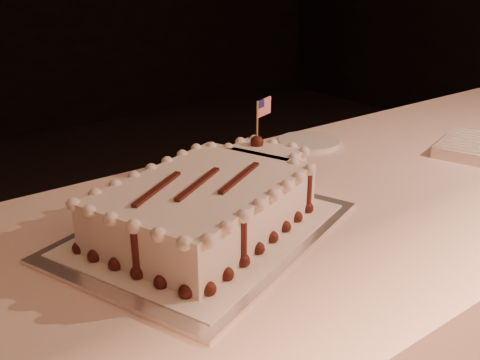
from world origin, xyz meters
TOP-DOWN VIEW (x-y plane):
  - banquet_table at (0.00, 0.60)m, footprint 2.40×0.80m
  - cake_board at (-0.37, 0.63)m, footprint 0.62×0.54m
  - doily at (-0.37, 0.63)m, footprint 0.55×0.49m
  - sheet_cake at (-0.35, 0.64)m, footprint 0.51×0.38m
  - napkin_stack at (0.44, 0.58)m, footprint 0.26×0.22m
  - side_plate at (0.14, 0.89)m, footprint 0.17×0.17m

SIDE VIEW (x-z plane):
  - banquet_table at x=0.00m, z-range 0.00..0.75m
  - cake_board at x=-0.37m, z-range 0.75..0.76m
  - side_plate at x=0.14m, z-range 0.75..0.76m
  - doily at x=-0.37m, z-range 0.76..0.76m
  - napkin_stack at x=0.44m, z-range 0.75..0.78m
  - sheet_cake at x=-0.35m, z-range 0.71..0.90m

